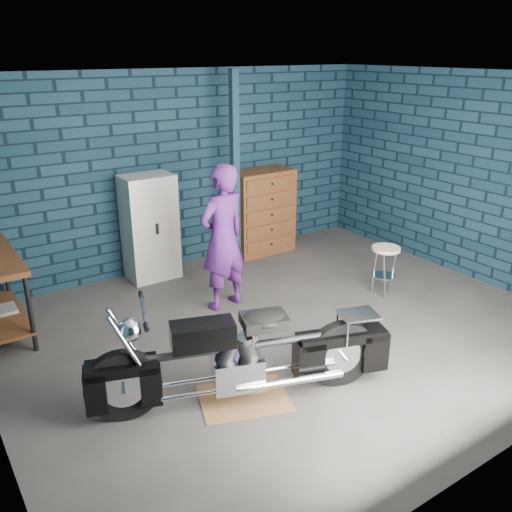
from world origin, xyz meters
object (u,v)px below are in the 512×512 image
(motorcycle, at_px, (244,349))
(locker, at_px, (150,228))
(shop_stool, at_px, (384,271))
(person, at_px, (223,238))
(tool_chest, at_px, (262,212))

(motorcycle, height_order, locker, locker)
(motorcycle, relative_size, shop_stool, 3.60)
(motorcycle, height_order, person, person)
(motorcycle, bearing_deg, person, 83.43)
(locker, xyz_separation_m, tool_chest, (1.81, 0.00, -0.08))
(tool_chest, bearing_deg, shop_stool, -79.99)
(locker, height_order, shop_stool, locker)
(motorcycle, distance_m, tool_chest, 3.79)
(person, relative_size, shop_stool, 2.73)
(motorcycle, relative_size, locker, 1.62)
(tool_chest, bearing_deg, locker, 180.00)
(motorcycle, distance_m, locker, 3.07)
(person, distance_m, tool_chest, 1.97)
(person, bearing_deg, locker, -84.33)
(shop_stool, bearing_deg, tool_chest, 100.01)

